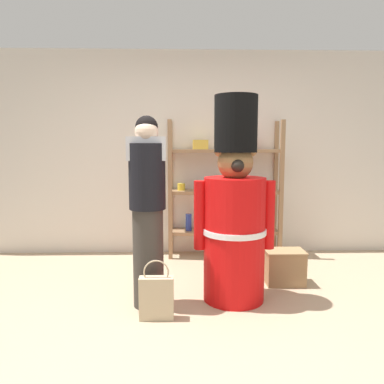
% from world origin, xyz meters
% --- Properties ---
extents(ground_plane, '(6.40, 6.40, 0.00)m').
position_xyz_m(ground_plane, '(0.00, 0.00, 0.00)').
color(ground_plane, tan).
extents(back_wall, '(6.40, 0.12, 2.60)m').
position_xyz_m(back_wall, '(0.00, 2.20, 1.30)').
color(back_wall, silver).
rests_on(back_wall, ground_plane).
extents(merchandise_shelf, '(1.42, 0.35, 1.72)m').
position_xyz_m(merchandise_shelf, '(0.38, 1.98, 0.87)').
color(merchandise_shelf, '#93704C').
rests_on(merchandise_shelf, ground_plane).
extents(teddy_bear_guard, '(0.73, 0.57, 1.83)m').
position_xyz_m(teddy_bear_guard, '(0.31, 0.58, 0.77)').
color(teddy_bear_guard, red).
rests_on(teddy_bear_guard, ground_plane).
extents(person_shopper, '(0.33, 0.31, 1.65)m').
position_xyz_m(person_shopper, '(-0.46, 0.47, 0.87)').
color(person_shopper, '#38332D').
rests_on(person_shopper, ground_plane).
extents(shopping_bag, '(0.28, 0.10, 0.49)m').
position_xyz_m(shopping_bag, '(-0.37, 0.20, 0.19)').
color(shopping_bag, '#C1AD89').
rests_on(shopping_bag, ground_plane).
extents(display_crate, '(0.39, 0.28, 0.35)m').
position_xyz_m(display_crate, '(0.88, 0.95, 0.18)').
color(display_crate, '#9E7A51').
rests_on(display_crate, ground_plane).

